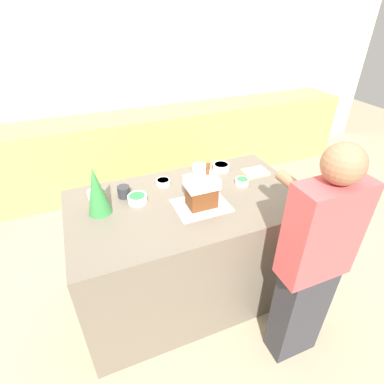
% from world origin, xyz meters
% --- Properties ---
extents(ground_plane, '(12.00, 12.00, 0.00)m').
position_xyz_m(ground_plane, '(0.00, 0.00, 0.00)').
color(ground_plane, tan).
extents(wall_back, '(8.00, 0.05, 2.60)m').
position_xyz_m(wall_back, '(0.00, 2.26, 1.30)').
color(wall_back, beige).
rests_on(wall_back, ground_plane).
extents(back_cabinet_block, '(6.00, 0.60, 0.92)m').
position_xyz_m(back_cabinet_block, '(0.00, 1.94, 0.46)').
color(back_cabinet_block, tan).
rests_on(back_cabinet_block, ground_plane).
extents(kitchen_island, '(1.66, 0.94, 0.92)m').
position_xyz_m(kitchen_island, '(0.00, 0.00, 0.46)').
color(kitchen_island, '#6B6051').
rests_on(kitchen_island, ground_plane).
extents(baking_tray, '(0.37, 0.29, 0.01)m').
position_xyz_m(baking_tray, '(0.06, -0.10, 0.93)').
color(baking_tray, '#B2B2BC').
rests_on(baking_tray, kitchen_island).
extents(gingerbread_house, '(0.21, 0.15, 0.30)m').
position_xyz_m(gingerbread_house, '(0.06, -0.10, 1.04)').
color(gingerbread_house, brown).
rests_on(gingerbread_house, baking_tray).
extents(decorative_tree, '(0.15, 0.15, 0.34)m').
position_xyz_m(decorative_tree, '(-0.59, 0.09, 1.09)').
color(decorative_tree, '#33843D').
rests_on(decorative_tree, kitchen_island).
extents(candy_bowl_near_tray_right, '(0.11, 0.11, 0.04)m').
position_xyz_m(candy_bowl_near_tray_right, '(-0.10, 0.27, 0.94)').
color(candy_bowl_near_tray_right, silver).
rests_on(candy_bowl_near_tray_right, kitchen_island).
extents(candy_bowl_behind_tray, '(0.11, 0.11, 0.05)m').
position_xyz_m(candy_bowl_behind_tray, '(-0.60, 0.28, 0.95)').
color(candy_bowl_behind_tray, silver).
rests_on(candy_bowl_behind_tray, kitchen_island).
extents(candy_bowl_far_left, '(0.13, 0.13, 0.05)m').
position_xyz_m(candy_bowl_far_left, '(-0.33, 0.11, 0.95)').
color(candy_bowl_far_left, white).
rests_on(candy_bowl_far_left, kitchen_island).
extents(candy_bowl_beside_tree, '(0.12, 0.12, 0.05)m').
position_xyz_m(candy_bowl_beside_tree, '(0.24, 0.37, 0.95)').
color(candy_bowl_beside_tree, silver).
rests_on(candy_bowl_beside_tree, kitchen_island).
extents(candy_bowl_near_tray_left, '(0.10, 0.10, 0.05)m').
position_xyz_m(candy_bowl_near_tray_left, '(0.45, 0.04, 0.95)').
color(candy_bowl_near_tray_left, silver).
rests_on(candy_bowl_near_tray_left, kitchen_island).
extents(candy_bowl_front_corner, '(0.14, 0.14, 0.05)m').
position_xyz_m(candy_bowl_front_corner, '(0.41, 0.31, 0.95)').
color(candy_bowl_front_corner, white).
rests_on(candy_bowl_front_corner, kitchen_island).
extents(cookbook, '(0.19, 0.15, 0.02)m').
position_xyz_m(cookbook, '(0.64, 0.15, 0.93)').
color(cookbook, '#CCB78C').
rests_on(cookbook, kitchen_island).
extents(mug, '(0.09, 0.09, 0.08)m').
position_xyz_m(mug, '(-0.41, 0.21, 0.96)').
color(mug, '#2D2D33').
rests_on(mug, kitchen_island).
extents(person, '(0.41, 0.52, 1.57)m').
position_xyz_m(person, '(0.48, -0.74, 0.81)').
color(person, '#333338').
rests_on(person, ground_plane).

